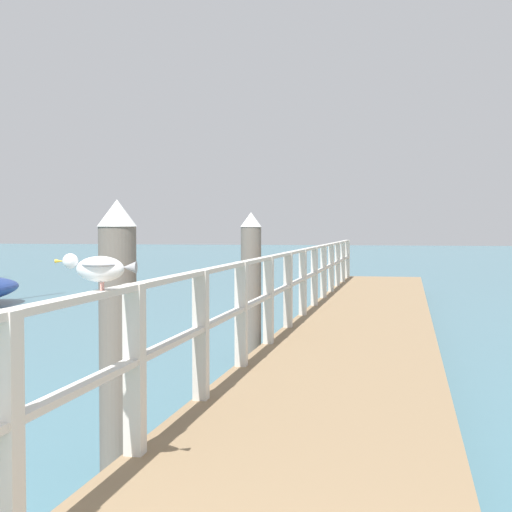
{
  "coord_description": "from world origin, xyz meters",
  "views": [
    {
      "loc": [
        0.72,
        -0.62,
        1.89
      ],
      "look_at": [
        -1.77,
        11.75,
        1.41
      ],
      "focal_mm": 53.04,
      "sensor_mm": 36.0,
      "label": 1
    }
  ],
  "objects": [
    {
      "name": "dock_piling_far",
      "position": [
        -1.4,
        9.54,
        1.06
      ],
      "size": [
        0.29,
        0.29,
        2.1
      ],
      "color": "#6B6056",
      "rests_on": "ground_plane"
    },
    {
      "name": "pier_deck",
      "position": [
        0.0,
        11.2,
        0.2
      ],
      "size": [
        2.2,
        22.41,
        0.41
      ],
      "primitive_type": "cube",
      "color": "#846B4C",
      "rests_on": "ground_plane"
    },
    {
      "name": "pier_railing",
      "position": [
        -1.02,
        11.2,
        1.09
      ],
      "size": [
        0.12,
        20.93,
        1.12
      ],
      "color": "beige",
      "rests_on": "pier_deck"
    },
    {
      "name": "seagull_foreground",
      "position": [
        -1.03,
        3.45,
        1.66
      ],
      "size": [
        0.48,
        0.2,
        0.21
      ],
      "rotation": [
        0.0,
        0.0,
        1.7
      ],
      "color": "white",
      "rests_on": "pier_railing"
    },
    {
      "name": "dock_piling_near",
      "position": [
        -1.4,
        4.67,
        1.06
      ],
      "size": [
        0.29,
        0.29,
        2.1
      ],
      "color": "#6B6056",
      "rests_on": "ground_plane"
    }
  ]
}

